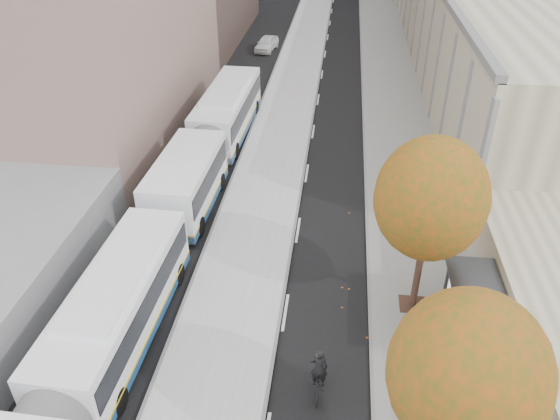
# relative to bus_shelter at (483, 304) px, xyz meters

# --- Properties ---
(bus_platform) EXTENTS (4.25, 150.00, 0.15)m
(bus_platform) POSITION_rel_bus_shelter_xyz_m (-9.56, 24.04, -2.11)
(bus_platform) COLOR #B5B5B5
(bus_platform) RESTS_ON ground
(sidewalk) EXTENTS (4.75, 150.00, 0.08)m
(sidewalk) POSITION_rel_bus_shelter_xyz_m (-1.56, 24.04, -2.15)
(sidewalk) COLOR gray
(sidewalk) RESTS_ON ground
(bus_shelter) EXTENTS (1.90, 4.40, 2.53)m
(bus_shelter) POSITION_rel_bus_shelter_xyz_m (0.00, 0.00, 0.00)
(bus_shelter) COLOR #383A3F
(bus_shelter) RESTS_ON sidewalk
(tree_b) EXTENTS (4.00, 4.00, 6.97)m
(tree_b) POSITION_rel_bus_shelter_xyz_m (-2.09, -5.96, 2.85)
(tree_b) COLOR #312015
(tree_b) RESTS_ON sidewalk
(tree_c) EXTENTS (4.20, 4.20, 7.28)m
(tree_c) POSITION_rel_bus_shelter_xyz_m (-2.09, 2.04, 3.06)
(tree_c) COLOR #312015
(tree_c) RESTS_ON sidewalk
(bus_near) EXTENTS (3.01, 17.38, 2.89)m
(bus_near) POSITION_rel_bus_shelter_xyz_m (-13.53, -4.91, -0.61)
(bus_near) COLOR white
(bus_near) RESTS_ON ground
(bus_far) EXTENTS (3.15, 18.40, 3.06)m
(bus_far) POSITION_rel_bus_shelter_xyz_m (-13.15, 13.92, -0.52)
(bus_far) COLOR white
(bus_far) RESTS_ON ground
(cyclist) EXTENTS (0.61, 1.66, 2.11)m
(cyclist) POSITION_rel_bus_shelter_xyz_m (-5.78, -2.85, -1.40)
(cyclist) COLOR black
(cyclist) RESTS_ON ground
(distant_car) EXTENTS (2.24, 4.22, 1.37)m
(distant_car) POSITION_rel_bus_shelter_xyz_m (-13.11, 37.57, -1.51)
(distant_car) COLOR white
(distant_car) RESTS_ON ground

